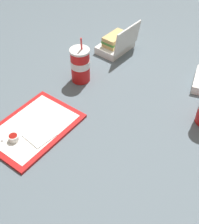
# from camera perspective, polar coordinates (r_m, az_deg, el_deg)

# --- Properties ---
(ground_plane) EXTENTS (3.20, 3.20, 0.00)m
(ground_plane) POSITION_cam_1_polar(r_m,az_deg,el_deg) (1.32, 2.48, -1.10)
(ground_plane) COLOR slate
(food_tray) EXTENTS (0.38, 0.28, 0.01)m
(food_tray) POSITION_cam_1_polar(r_m,az_deg,el_deg) (1.29, -11.99, -2.84)
(food_tray) COLOR red
(food_tray) RESTS_ON ground_plane
(ketchup_cup) EXTENTS (0.04, 0.04, 0.02)m
(ketchup_cup) POSITION_cam_1_polar(r_m,az_deg,el_deg) (1.25, -15.46, -4.52)
(ketchup_cup) COLOR white
(ketchup_cup) RESTS_ON food_tray
(napkin_stack) EXTENTS (0.11, 0.11, 0.00)m
(napkin_stack) POSITION_cam_1_polar(r_m,az_deg,el_deg) (1.25, -10.90, -4.15)
(napkin_stack) COLOR white
(napkin_stack) RESTS_ON food_tray
(plastic_fork) EXTENTS (0.10, 0.07, 0.00)m
(plastic_fork) POSITION_cam_1_polar(r_m,az_deg,el_deg) (1.30, -16.54, -3.26)
(plastic_fork) COLOR white
(plastic_fork) RESTS_ON food_tray
(clamshell_sandwich_back) EXTENTS (0.20, 0.16, 0.17)m
(clamshell_sandwich_back) POSITION_cam_1_polar(r_m,az_deg,el_deg) (1.70, 3.12, 12.42)
(clamshell_sandwich_back) COLOR white
(clamshell_sandwich_back) RESTS_ON ground_plane
(soda_cup_corner) EXTENTS (0.09, 0.09, 0.23)m
(soda_cup_corner) POSITION_cam_1_polar(r_m,az_deg,el_deg) (1.46, -3.53, 8.62)
(soda_cup_corner) COLOR red
(soda_cup_corner) RESTS_ON ground_plane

